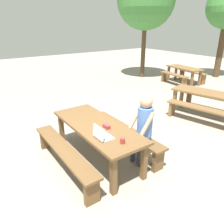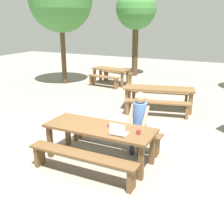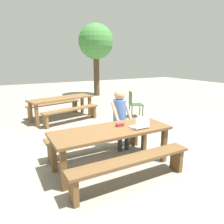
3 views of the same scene
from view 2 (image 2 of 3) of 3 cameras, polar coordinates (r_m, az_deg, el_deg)
ground_plane at (r=5.72m, az=-2.49°, el=-9.90°), size 30.00×30.00×0.00m
picnic_table_front at (r=5.44m, az=-2.58°, el=-4.00°), size 2.19×0.84×0.73m
bench_near at (r=5.03m, az=-6.33°, el=-9.66°), size 2.14×0.30×0.46m
bench_far at (r=6.11m, az=0.55°, el=-4.18°), size 2.14×0.30×0.46m
laptop at (r=5.01m, az=1.37°, el=-4.11°), size 0.31×0.25×0.23m
small_pouch at (r=5.36m, az=-0.09°, el=-2.86°), size 0.14×0.08×0.06m
coffee_mug at (r=5.06m, az=5.51°, el=-4.14°), size 0.08×0.08×0.09m
person_seated at (r=5.72m, az=5.63°, el=-1.32°), size 0.39×0.40×1.33m
picnic_table_mid at (r=12.07m, az=-0.24°, el=8.42°), size 1.68×0.84×0.70m
bench_mid_south at (r=11.66m, az=-1.75°, el=6.83°), size 1.48×0.46×0.47m
bench_mid_north at (r=12.59m, az=1.16°, el=7.72°), size 1.48×0.46×0.47m
picnic_table_rear at (r=8.66m, az=9.69°, el=4.28°), size 2.24×1.15×0.73m
bench_rear_south at (r=8.17m, az=9.32°, el=1.46°), size 1.94×0.73×0.46m
bench_rear_north at (r=9.30m, az=9.83°, el=3.56°), size 1.94×0.73×0.46m
tree_right at (r=13.99m, az=5.00°, el=20.31°), size 1.93×1.93×4.16m
tree_rear at (r=12.35m, az=-10.63°, el=21.80°), size 2.61×2.61×4.78m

